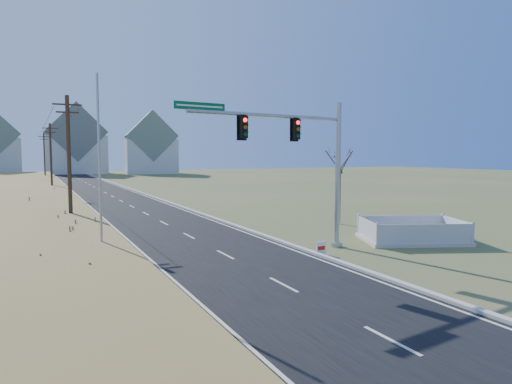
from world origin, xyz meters
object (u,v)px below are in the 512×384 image
at_px(fence_enclosure, 412,237).
at_px(open_sign, 321,248).
at_px(traffic_signal_mast, 311,161).
at_px(bare_tree, 340,159).
at_px(flagpole, 100,193).

distance_m(fence_enclosure, open_sign, 7.05).
height_order(traffic_signal_mast, open_sign, traffic_signal_mast).
height_order(traffic_signal_mast, bare_tree, traffic_signal_mast).
height_order(traffic_signal_mast, fence_enclosure, traffic_signal_mast).
relative_size(fence_enclosure, flagpole, 0.79).
relative_size(open_sign, bare_tree, 0.12).
xyz_separation_m(traffic_signal_mast, fence_enclosure, (6.92, -0.40, -4.57)).
xyz_separation_m(flagpole, bare_tree, (17.73, 6.35, 1.32)).
distance_m(traffic_signal_mast, fence_enclosure, 8.30).
relative_size(fence_enclosure, bare_tree, 1.15).
bearing_deg(traffic_signal_mast, open_sign, -102.34).
bearing_deg(bare_tree, flagpole, -160.29).
xyz_separation_m(traffic_signal_mast, bare_tree, (7.09, 7.03, -0.04)).
bearing_deg(traffic_signal_mast, fence_enclosure, -10.87).
xyz_separation_m(fence_enclosure, open_sign, (-7.01, -0.72, 0.10)).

